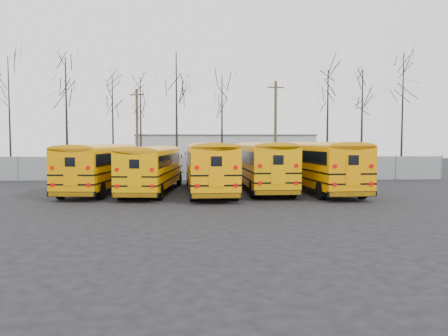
{
  "coord_description": "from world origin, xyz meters",
  "views": [
    {
      "loc": [
        0.12,
        -24.85,
        3.27
      ],
      "look_at": [
        0.96,
        2.51,
        1.6
      ],
      "focal_mm": 35.0,
      "sensor_mm": 36.0,
      "label": 1
    }
  ],
  "objects_px": {
    "bus_d": "(262,162)",
    "bus_e": "(319,162)",
    "utility_pole_left": "(137,130)",
    "bus_c": "(209,163)",
    "utility_pole_right": "(275,126)",
    "bus_b": "(152,165)",
    "bus_a": "(101,164)"
  },
  "relations": [
    {
      "from": "bus_e",
      "to": "utility_pole_left",
      "type": "xyz_separation_m",
      "value": [
        -14.42,
        16.36,
        2.45
      ]
    },
    {
      "from": "bus_c",
      "to": "bus_a",
      "type": "bearing_deg",
      "value": 168.85
    },
    {
      "from": "bus_a",
      "to": "utility_pole_left",
      "type": "relative_size",
      "value": 1.34
    },
    {
      "from": "bus_c",
      "to": "bus_d",
      "type": "xyz_separation_m",
      "value": [
        3.51,
        1.32,
        0.01
      ]
    },
    {
      "from": "bus_b",
      "to": "utility_pole_right",
      "type": "bearing_deg",
      "value": 61.35
    },
    {
      "from": "bus_c",
      "to": "bus_d",
      "type": "relative_size",
      "value": 1.0
    },
    {
      "from": "bus_e",
      "to": "bus_d",
      "type": "bearing_deg",
      "value": 161.6
    },
    {
      "from": "bus_a",
      "to": "bus_e",
      "type": "bearing_deg",
      "value": 2.74
    },
    {
      "from": "bus_c",
      "to": "bus_d",
      "type": "distance_m",
      "value": 3.75
    },
    {
      "from": "bus_d",
      "to": "bus_e",
      "type": "xyz_separation_m",
      "value": [
        3.59,
        -0.8,
        0.02
      ]
    },
    {
      "from": "bus_c",
      "to": "utility_pole_left",
      "type": "distance_m",
      "value": 18.56
    },
    {
      "from": "bus_c",
      "to": "utility_pole_right",
      "type": "height_order",
      "value": "utility_pole_right"
    },
    {
      "from": "bus_e",
      "to": "utility_pole_left",
      "type": "height_order",
      "value": "utility_pole_left"
    },
    {
      "from": "utility_pole_right",
      "to": "bus_c",
      "type": "bearing_deg",
      "value": -122.39
    },
    {
      "from": "utility_pole_left",
      "to": "bus_a",
      "type": "bearing_deg",
      "value": -70.69
    },
    {
      "from": "bus_d",
      "to": "utility_pole_left",
      "type": "bearing_deg",
      "value": 121.98
    },
    {
      "from": "bus_b",
      "to": "utility_pole_right",
      "type": "relative_size",
      "value": 1.17
    },
    {
      "from": "bus_c",
      "to": "bus_b",
      "type": "bearing_deg",
      "value": 171.54
    },
    {
      "from": "bus_d",
      "to": "bus_e",
      "type": "relative_size",
      "value": 0.98
    },
    {
      "from": "bus_c",
      "to": "bus_d",
      "type": "bearing_deg",
      "value": 16.37
    },
    {
      "from": "bus_a",
      "to": "bus_b",
      "type": "xyz_separation_m",
      "value": [
        3.37,
        -0.58,
        -0.08
      ]
    },
    {
      "from": "bus_a",
      "to": "bus_b",
      "type": "height_order",
      "value": "bus_a"
    },
    {
      "from": "bus_c",
      "to": "utility_pole_left",
      "type": "relative_size",
      "value": 1.38
    },
    {
      "from": "bus_c",
      "to": "utility_pole_right",
      "type": "xyz_separation_m",
      "value": [
        6.67,
        16.8,
        2.9
      ]
    },
    {
      "from": "bus_a",
      "to": "bus_b",
      "type": "distance_m",
      "value": 3.42
    },
    {
      "from": "bus_b",
      "to": "bus_c",
      "type": "xyz_separation_m",
      "value": [
        3.64,
        -0.27,
        0.14
      ]
    },
    {
      "from": "bus_e",
      "to": "utility_pole_right",
      "type": "height_order",
      "value": "utility_pole_right"
    },
    {
      "from": "bus_b",
      "to": "bus_e",
      "type": "relative_size",
      "value": 0.91
    },
    {
      "from": "bus_a",
      "to": "bus_b",
      "type": "relative_size",
      "value": 1.05
    },
    {
      "from": "bus_b",
      "to": "bus_e",
      "type": "xyz_separation_m",
      "value": [
        10.74,
        0.24,
        0.17
      ]
    },
    {
      "from": "bus_b",
      "to": "bus_e",
      "type": "height_order",
      "value": "bus_e"
    },
    {
      "from": "bus_b",
      "to": "bus_c",
      "type": "distance_m",
      "value": 3.65
    }
  ]
}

